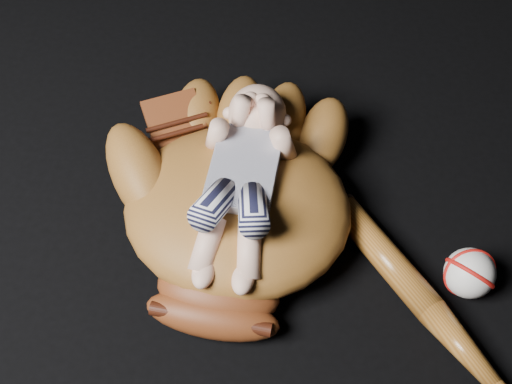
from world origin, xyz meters
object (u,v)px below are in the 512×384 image
Objects in this scene: newborn_baby at (240,182)px; baseball_bat at (444,326)px; baseball_glove at (237,202)px; baseball at (470,273)px.

newborn_baby is 0.37m from baseball_bat.
newborn_baby is at bearing -2.71° from baseball_glove.
baseball is (0.36, -0.08, -0.09)m from newborn_baby.
newborn_baby is 0.70× the size of baseball_bat.
newborn_baby is at bearing 167.71° from baseball.
newborn_baby is 0.38m from baseball.
baseball is (0.36, -0.08, -0.04)m from baseball_glove.
baseball_bat is at bearing -21.67° from newborn_baby.
baseball_bat is (0.32, -0.16, -0.11)m from newborn_baby.
baseball_glove is 0.38m from baseball.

